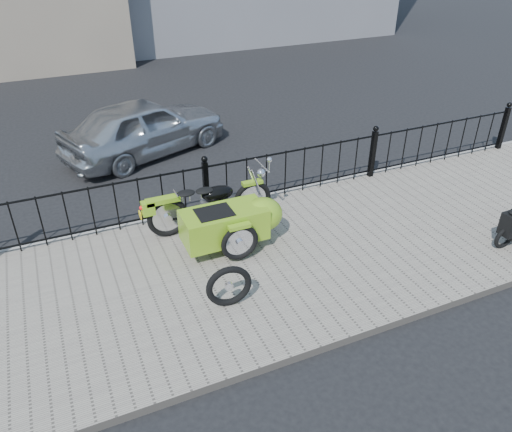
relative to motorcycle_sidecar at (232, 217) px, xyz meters
name	(u,v)px	position (x,y,z in m)	size (l,w,h in m)	color
ground	(234,255)	(-0.04, -0.18, -0.59)	(120.00, 120.00, 0.00)	black
sidewalk	(246,269)	(-0.04, -0.68, -0.53)	(30.00, 3.80, 0.12)	gray
curb	(205,210)	(-0.04, 1.26, -0.53)	(30.00, 0.10, 0.12)	gray
iron_fence	(206,188)	(-0.04, 1.12, -0.01)	(14.11, 0.11, 1.08)	black
motorcycle_sidecar	(232,217)	(0.00, 0.00, 0.00)	(2.28, 1.47, 0.98)	black
spare_tire	(229,286)	(-0.59, -1.39, -0.16)	(0.64, 0.64, 0.09)	black
sedan_car	(144,127)	(-0.39, 4.33, 0.04)	(1.51, 3.75, 1.28)	#B2B6BA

